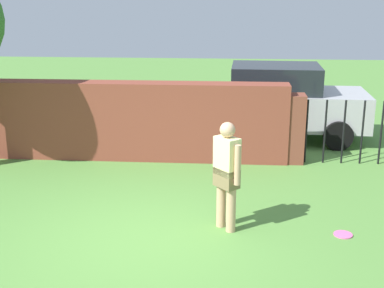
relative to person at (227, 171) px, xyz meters
name	(u,v)px	position (x,y,z in m)	size (l,w,h in m)	color
ground_plane	(144,240)	(-1.14, -0.47, -0.90)	(40.00, 40.00, 0.00)	#568C3D
brick_wall	(100,120)	(-2.64, 3.22, -0.10)	(7.68, 0.50, 1.60)	brown
person	(227,171)	(0.00, 0.00, 0.00)	(0.40, 0.43, 1.62)	tan
fence_gate	(353,130)	(2.49, 3.22, -0.20)	(2.82, 0.44, 1.40)	brown
car	(275,102)	(1.06, 5.06, -0.04)	(4.25, 2.03, 1.72)	#B7B7BC
frisbee_pink	(343,235)	(1.69, -0.10, -0.89)	(0.27, 0.27, 0.02)	pink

